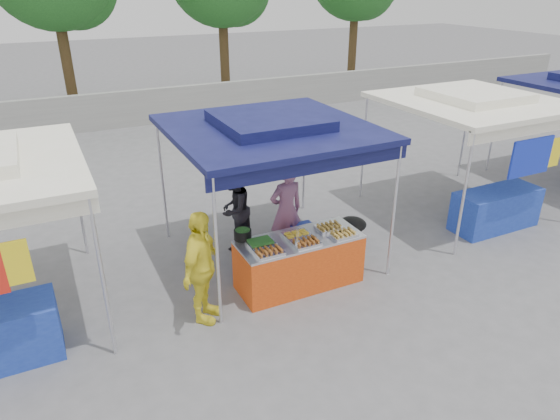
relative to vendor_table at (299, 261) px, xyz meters
name	(u,v)px	position (x,y,z in m)	size (l,w,h in m)	color
ground_plane	(296,281)	(0.00, 0.10, -0.43)	(80.00, 80.00, 0.00)	slate
back_wall	(146,107)	(0.00, 11.10, 0.17)	(40.00, 0.25, 1.20)	gray
main_canopy	(270,128)	(0.00, 1.07, 1.94)	(3.20, 3.20, 2.57)	silver
neighbor_stall_right	(484,143)	(4.50, 0.67, 1.18)	(3.20, 3.20, 2.57)	silver
vendor_table	(299,261)	(0.00, 0.00, 0.00)	(2.00, 0.80, 0.85)	#D94913
food_tray_fl	(269,252)	(-0.64, -0.24, 0.46)	(0.42, 0.30, 0.07)	silver
food_tray_fm	(306,243)	(-0.01, -0.23, 0.46)	(0.42, 0.30, 0.07)	silver
food_tray_fr	(343,234)	(0.65, -0.24, 0.46)	(0.42, 0.30, 0.07)	silver
food_tray_bl	(260,243)	(-0.64, 0.08, 0.46)	(0.42, 0.30, 0.07)	silver
food_tray_bm	(296,234)	(-0.01, 0.08, 0.46)	(0.42, 0.30, 0.07)	silver
food_tray_br	(329,227)	(0.58, 0.07, 0.46)	(0.42, 0.30, 0.07)	silver
cooking_pot	(243,234)	(-0.81, 0.37, 0.51)	(0.28, 0.28, 0.16)	black
skewer_cup	(297,244)	(-0.16, -0.22, 0.47)	(0.08, 0.08, 0.09)	silver
wok_burner	(352,235)	(1.20, 0.29, 0.06)	(0.49, 0.49, 0.82)	black
crate_left	(261,262)	(-0.38, 0.66, -0.26)	(0.55, 0.39, 0.33)	#162EB6
crate_right	(300,249)	(0.43, 0.75, -0.26)	(0.54, 0.38, 0.32)	#162EB6
crate_stacked	(301,234)	(0.43, 0.75, 0.05)	(0.51, 0.35, 0.30)	#162EB6
vendor_woman	(286,211)	(0.25, 0.97, 0.45)	(0.64, 0.42, 1.74)	#9A6288
helper_man	(234,209)	(-0.46, 1.65, 0.34)	(0.74, 0.58, 1.53)	black
customer_person	(201,268)	(-1.68, -0.20, 0.44)	(1.01, 0.42, 1.73)	yellow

